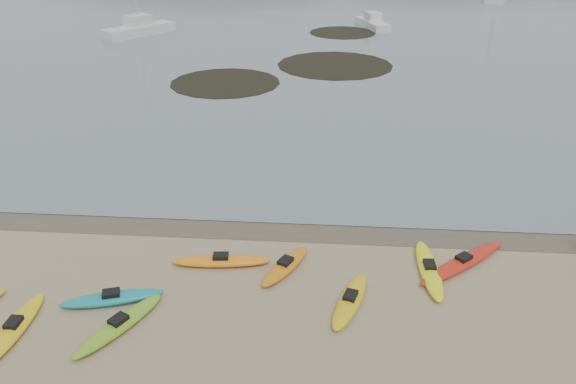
{
  "coord_description": "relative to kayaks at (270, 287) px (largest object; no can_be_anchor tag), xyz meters",
  "views": [
    {
      "loc": [
        1.56,
        -20.14,
        11.75
      ],
      "look_at": [
        0.0,
        0.0,
        1.5
      ],
      "focal_mm": 35.0,
      "sensor_mm": 36.0,
      "label": 1
    }
  ],
  "objects": [
    {
      "name": "kelp_mats",
      "position": [
        -0.38,
        32.37,
        -0.14
      ],
      "size": [
        17.12,
        27.19,
        0.04
      ],
      "color": "black",
      "rests_on": "water"
    },
    {
      "name": "ground",
      "position": [
        0.24,
        4.62,
        -0.17
      ],
      "size": [
        600.0,
        600.0,
        0.0
      ],
      "primitive_type": "plane",
      "color": "tan",
      "rests_on": "ground"
    },
    {
      "name": "kayaks",
      "position": [
        0.0,
        0.0,
        0.0
      ],
      "size": [
        23.72,
        8.29,
        0.34
      ],
      "color": "red",
      "rests_on": "ground"
    },
    {
      "name": "wet_sand",
      "position": [
        0.24,
        4.32,
        -0.17
      ],
      "size": [
        60.0,
        60.0,
        0.0
      ],
      "primitive_type": "plane",
      "color": "brown",
      "rests_on": "ground"
    }
  ]
}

